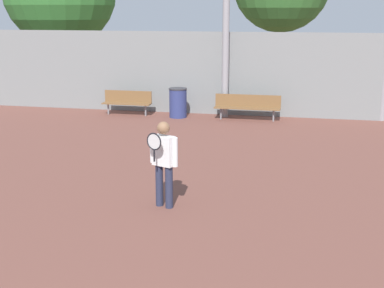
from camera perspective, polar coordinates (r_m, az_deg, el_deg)
The scene contains 5 objects.
tennis_player at distance 9.65m, azimuth -3.06°, elevation -1.58°, with size 0.57×0.49×1.60m.
bench_courtside_near at distance 18.57m, azimuth -6.91°, elevation 4.63°, with size 1.68×0.40×0.82m.
bench_adjacent_court at distance 17.66m, azimuth 5.94°, elevation 4.18°, with size 2.16×0.40×0.82m.
trash_bin at distance 18.00m, azimuth -1.51°, elevation 4.43°, with size 0.61×0.61×0.99m.
back_fence at distance 18.30m, azimuth 6.12°, elevation 7.40°, with size 34.70×0.06×2.82m.
Camera 1 is at (1.95, -1.75, 3.53)m, focal length 50.00 mm.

